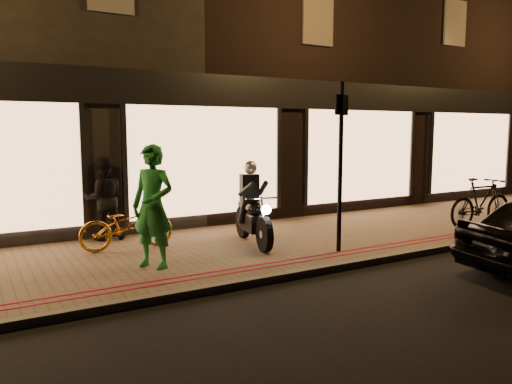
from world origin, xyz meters
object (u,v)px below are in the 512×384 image
bicycle_gold (127,225)px  motorcycle (252,212)px  person_green (153,206)px  sign_post (340,158)px

bicycle_gold → motorcycle: bearing=-107.9°
motorcycle → person_green: person_green is taller
motorcycle → bicycle_gold: motorcycle is taller
sign_post → person_green: (-3.21, 0.67, -0.70)m
bicycle_gold → person_green: person_green is taller
bicycle_gold → person_green: (0.03, -1.41, 0.53)m
motorcycle → bicycle_gold: 2.33m
sign_post → bicycle_gold: bearing=147.2°
sign_post → person_green: sign_post is taller
bicycle_gold → person_green: size_ratio=0.87×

